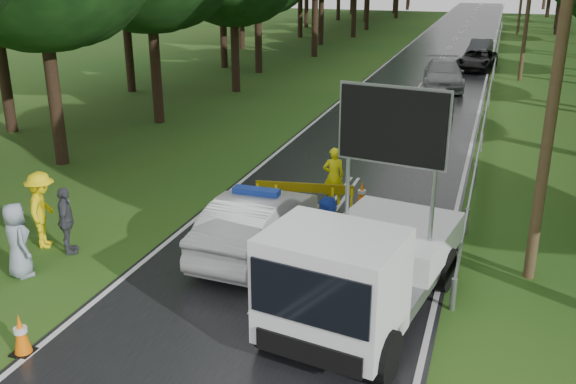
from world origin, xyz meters
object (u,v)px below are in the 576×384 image
at_px(queue_car_second, 443,74).
at_px(officer, 334,176).
at_px(queue_car_fourth, 480,48).
at_px(queue_car_first, 430,104).
at_px(civilian, 329,239).
at_px(queue_car_third, 477,60).
at_px(work_truck, 361,267).
at_px(police_sedan, 257,224).
at_px(barrier, 304,192).

bearing_deg(queue_car_second, officer, -101.00).
bearing_deg(queue_car_fourth, queue_car_first, -87.38).
xyz_separation_m(civilian, queue_car_second, (0.17, 23.76, -0.21)).
bearing_deg(civilian, queue_car_fourth, 90.42).
xyz_separation_m(queue_car_second, queue_car_third, (1.46, 6.91, -0.11)).
height_order(work_truck, queue_car_third, work_truck).
height_order(police_sedan, barrier, police_sedan).
height_order(barrier, civilian, civilian).
height_order(civilian, queue_car_second, civilian).
xyz_separation_m(work_truck, queue_car_fourth, (0.52, 38.22, -0.54)).
relative_size(civilian, queue_car_third, 0.41).
relative_size(barrier, civilian, 1.36).
bearing_deg(barrier, queue_car_second, 76.60).
bearing_deg(queue_car_third, queue_car_fourth, 96.00).
relative_size(barrier, queue_car_second, 0.50).
bearing_deg(queue_car_first, barrier, -94.58).
xyz_separation_m(queue_car_first, queue_car_second, (-0.21, 8.01, 0.03)).
bearing_deg(police_sedan, civilian, 161.50).
height_order(barrier, queue_car_third, queue_car_third).
bearing_deg(barrier, queue_car_third, 74.73).
height_order(civilian, queue_car_third, civilian).
bearing_deg(barrier, police_sedan, -111.46).
distance_m(officer, civilian, 4.62).
bearing_deg(queue_car_first, work_truck, -84.08).
bearing_deg(work_truck, civilian, 133.39).
xyz_separation_m(work_truck, barrier, (-2.52, 4.59, -0.36)).
height_order(queue_car_second, queue_car_third, queue_car_second).
relative_size(barrier, queue_car_third, 0.56).
distance_m(civilian, queue_car_third, 30.72).
xyz_separation_m(officer, queue_car_first, (1.43, 11.26, -0.13)).
bearing_deg(queue_car_fourth, officer, -88.80).
relative_size(civilian, queue_car_fourth, 0.49).
relative_size(queue_car_first, queue_car_second, 0.82).
relative_size(police_sedan, officer, 2.69).
bearing_deg(police_sedan, officer, -100.56).
xyz_separation_m(queue_car_first, queue_car_fourth, (1.17, 20.91, -0.09)).
distance_m(barrier, officer, 1.53).
height_order(work_truck, civilian, work_truck).
distance_m(work_truck, queue_car_second, 25.33).
height_order(queue_car_second, queue_car_fourth, queue_car_second).
bearing_deg(officer, queue_car_second, -117.20).
bearing_deg(queue_car_first, civilian, -87.61).
bearing_deg(police_sedan, barrier, -99.07).
height_order(barrier, queue_car_second, queue_car_second).
xyz_separation_m(police_sedan, civilian, (1.99, -0.81, 0.21)).
bearing_deg(queue_car_fourth, civilian, -86.58).
height_order(police_sedan, queue_car_fourth, police_sedan).
bearing_deg(work_truck, officer, 118.84).
xyz_separation_m(work_truck, queue_car_second, (-0.86, 25.31, -0.43)).
relative_size(work_truck, officer, 3.39).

